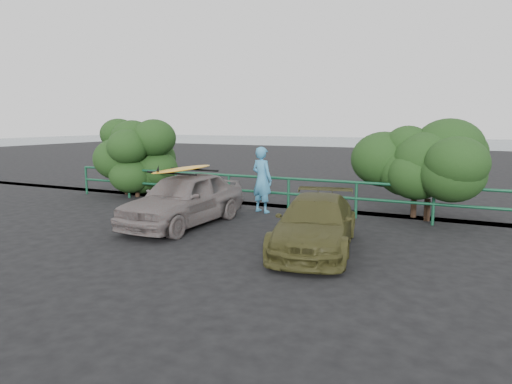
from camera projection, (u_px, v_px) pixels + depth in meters
ground at (156, 251)px, 9.46m from camera, size 80.00×80.00×0.00m
ocean at (426, 141)px, 63.05m from camera, size 200.00×200.00×0.00m
guardrail at (258, 193)px, 13.85m from camera, size 14.00×0.08×1.04m
shrub_left at (140, 161)px, 16.12m from camera, size 3.20×2.40×2.54m
shrub_right at (437, 176)px, 12.07m from camera, size 3.20×2.40×2.46m
sedan at (184, 199)px, 11.76m from camera, size 1.74×4.07×1.37m
olive_vehicle at (315, 223)px, 9.50m from camera, size 2.20×4.01×1.10m
man at (262, 180)px, 13.38m from camera, size 0.82×0.66×1.93m
roof_rack at (183, 171)px, 11.65m from camera, size 1.52×1.08×0.05m
surfboard at (183, 169)px, 11.64m from camera, size 0.57×2.42×0.07m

